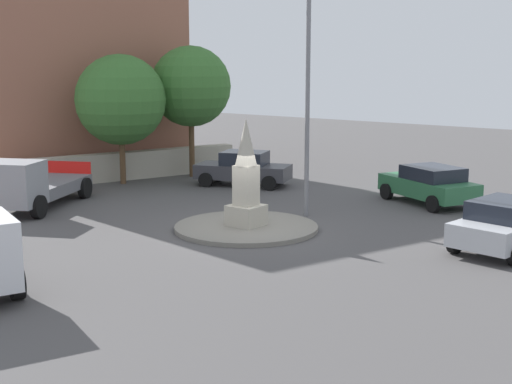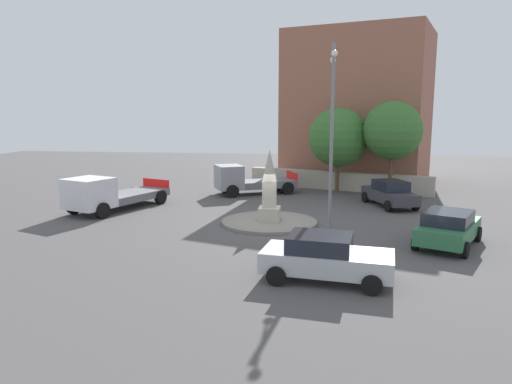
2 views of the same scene
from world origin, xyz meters
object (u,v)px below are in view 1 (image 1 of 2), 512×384
monument (246,180)px  streetlamp (308,73)px  corner_building (62,53)px  car_green_parked_right (429,184)px  car_dark_grey_parked_left (243,168)px  tree_near_wall (191,87)px  truck_grey_far_side (29,186)px  car_silver_approaching (509,224)px  tree_mid_cluster (120,100)px

monument → streetlamp: (-0.42, -2.94, 3.39)m
streetlamp → corner_building: corner_building is taller
monument → car_green_parked_right: 8.33m
car_dark_grey_parked_left → streetlamp: bearing=148.0°
monument → tree_near_wall: (8.86, -7.02, 2.61)m
truck_grey_far_side → car_silver_approaching: bearing=-162.1°
streetlamp → truck_grey_far_side: 11.07m
truck_grey_far_side → streetlamp: bearing=-148.1°
monument → car_silver_approaching: size_ratio=0.80×
car_green_parked_right → tree_near_wall: tree_near_wall is taller
car_dark_grey_parked_left → corner_building: bearing=6.1°
car_dark_grey_parked_left → truck_grey_far_side: 9.50m
truck_grey_far_side → tree_mid_cluster: 6.95m
truck_grey_far_side → tree_mid_cluster: size_ratio=0.98×
tree_near_wall → car_silver_approaching: bearing=165.3°
streetlamp → monument: bearing=81.9°
car_green_parked_right → corner_building: corner_building is taller
monument → tree_near_wall: bearing=-38.4°
corner_building → tree_near_wall: 7.72m
car_dark_grey_parked_left → truck_grey_far_side: truck_grey_far_side is taller
car_silver_approaching → car_green_parked_right: (4.75, -5.05, -0.01)m
streetlamp → car_silver_approaching: 8.48m
car_dark_grey_parked_left → car_green_parked_right: car_dark_grey_parked_left is taller
car_green_parked_right → tree_mid_cluster: bearing=17.6°
car_dark_grey_parked_left → tree_mid_cluster: 6.27m
streetlamp → corner_building: size_ratio=0.73×
tree_near_wall → streetlamp: bearing=156.3°
car_green_parked_right → truck_grey_far_side: truck_grey_far_side is taller
monument → tree_mid_cluster: 10.83m
streetlamp → tree_near_wall: streetlamp is taller
car_dark_grey_parked_left → corner_building: 12.11m
tree_near_wall → tree_mid_cluster: (1.12, 3.40, -0.51)m
car_dark_grey_parked_left → car_silver_approaching: bearing=163.6°
monument → streetlamp: streetlamp is taller
car_silver_approaching → tree_mid_cluster: bearing=-3.1°
streetlamp → tree_near_wall: bearing=-23.7°
car_green_parked_right → truck_grey_far_side: 15.21m
car_silver_approaching → tree_near_wall: tree_near_wall is taller
tree_near_wall → monument: bearing=141.6°
streetlamp → car_dark_grey_parked_left: size_ratio=1.91×
car_silver_approaching → corner_building: (23.97, -2.69, 5.07)m
truck_grey_far_side → corner_building: (7.94, -7.85, 4.92)m
truck_grey_far_side → corner_building: size_ratio=0.49×
car_silver_approaching → truck_grey_far_side: size_ratio=0.78×
tree_near_wall → tree_mid_cluster: tree_near_wall is taller
car_green_parked_right → tree_near_wall: bearing=3.4°
car_dark_grey_parked_left → monument: bearing=129.1°
car_silver_approaching → tree_mid_cluster: 17.99m
car_green_parked_right → corner_building: 20.01m
car_dark_grey_parked_left → tree_mid_cluster: tree_mid_cluster is taller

